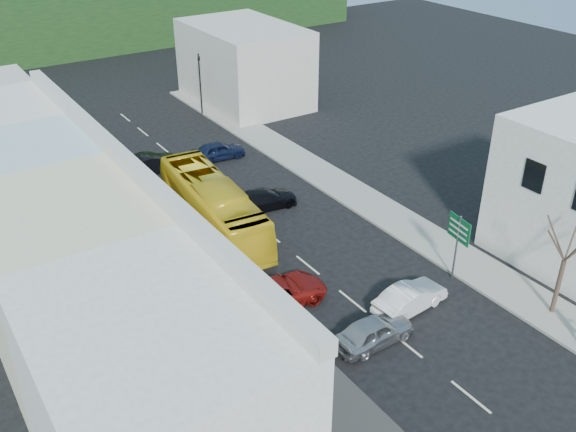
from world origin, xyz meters
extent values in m
plane|color=black|center=(0.00, 0.00, 0.00)|extent=(120.00, 120.00, 0.00)
cube|color=gray|center=(-7.50, 10.00, 0.07)|extent=(3.00, 52.00, 0.15)
cube|color=gray|center=(7.50, 10.00, 0.07)|extent=(3.00, 52.00, 0.15)
cube|color=beige|center=(-12.50, -5.50, 4.00)|extent=(7.00, 9.00, 8.00)
cube|color=#51151A|center=(-8.40, -5.50, 3.05)|extent=(1.30, 7.65, 0.08)
cube|color=beige|center=(-12.50, 3.00, 4.00)|extent=(7.00, 8.00, 8.00)
cube|color=#AE2219|center=(-8.40, 3.00, 3.05)|extent=(1.30, 6.80, 0.08)
cube|color=#A2C4D3|center=(-12.50, 10.00, 4.00)|extent=(7.00, 6.00, 8.00)
cube|color=#195926|center=(-8.40, 10.00, 3.05)|extent=(1.30, 5.10, 0.08)
cube|color=beige|center=(-12.50, 16.50, 4.00)|extent=(7.00, 7.00, 8.00)
cube|color=#51151A|center=(-8.40, 16.50, 3.05)|extent=(1.30, 5.95, 0.08)
cube|color=#B7B2A8|center=(11.00, 30.00, 3.50)|extent=(8.00, 12.00, 7.00)
imported|color=yellow|center=(-2.52, 10.33, 1.55)|extent=(3.56, 11.78, 3.10)
imported|color=#A7A7AC|center=(-1.23, -3.08, 0.70)|extent=(4.44, 1.89, 1.40)
imported|color=silver|center=(1.97, -2.07, 0.70)|extent=(4.54, 2.18, 1.40)
imported|color=maroon|center=(-3.17, 1.93, 0.70)|extent=(4.78, 2.38, 1.40)
imported|color=black|center=(1.42, 11.07, 0.70)|extent=(4.64, 2.22, 1.40)
imported|color=black|center=(2.69, 19.59, 0.70)|extent=(4.55, 2.20, 1.40)
imported|color=black|center=(-2.60, 20.06, 0.70)|extent=(4.48, 2.00, 1.40)
imported|color=black|center=(-7.27, 2.05, 1.00)|extent=(0.40, 0.60, 1.70)
camera|label=1|loc=(-17.31, -20.36, 19.71)|focal=40.00mm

